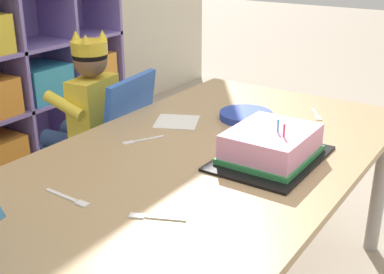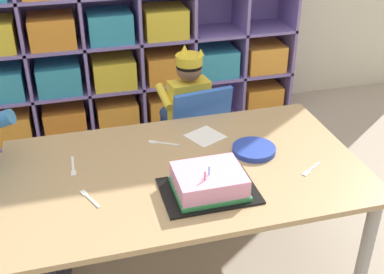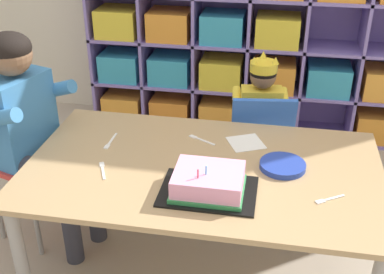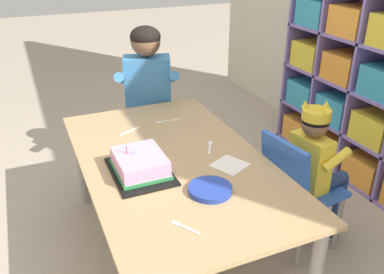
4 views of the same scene
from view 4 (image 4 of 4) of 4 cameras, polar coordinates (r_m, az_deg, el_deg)
ground at (r=2.31m, az=-2.34°, el=-15.70°), size 16.00×16.00×0.00m
activity_table at (r=2.01m, az=-2.60°, el=-4.79°), size 1.45×0.85×0.58m
classroom_chair_blue at (r=2.17m, az=14.38°, el=-6.57°), size 0.38×0.40×0.68m
child_with_crown at (r=2.18m, az=16.96°, el=-2.90°), size 0.32×0.32×0.84m
classroom_chair_adult_side at (r=2.86m, az=-6.00°, el=3.31°), size 0.42×0.41×0.69m
adult_helper_seated at (r=2.68m, az=-6.21°, el=6.59°), size 0.48×0.46×1.05m
birthday_cake_on_tray at (r=1.86m, az=-7.29°, el=-3.86°), size 0.36×0.26×0.13m
paper_plate_stack at (r=1.73m, az=2.56°, el=-7.33°), size 0.19×0.19×0.02m
paper_napkin_square at (r=1.93m, az=5.32°, el=-3.91°), size 0.19×0.19×0.00m
fork_near_cake_tray at (r=2.09m, az=2.53°, el=-1.36°), size 0.13×0.08×0.00m
fork_at_table_front_edge at (r=1.55m, az=-1.26°, el=-12.43°), size 0.11×0.08×0.00m
fork_near_child_seat at (r=2.28m, az=-8.56°, el=0.89°), size 0.07×0.13×0.00m
fork_beside_plate_stack at (r=2.38m, az=-3.63°, el=2.24°), size 0.02×0.14×0.00m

